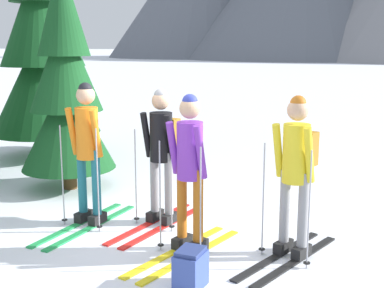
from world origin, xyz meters
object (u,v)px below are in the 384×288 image
at_px(skier_in_purple, 189,167).
at_px(backpack_on_snow_front, 191,269).
at_px(skier_in_yellow, 296,167).
at_px(pine_tree_mid, 66,87).
at_px(skier_in_black, 162,149).
at_px(skier_in_orange, 87,147).
at_px(pine_tree_near, 42,39).

xyz_separation_m(skier_in_purple, backpack_on_snow_front, (0.34, -0.78, -0.76)).
xyz_separation_m(skier_in_yellow, pine_tree_mid, (-3.78, 1.23, 0.62)).
xyz_separation_m(skier_in_black, skier_in_yellow, (1.75, -0.39, 0.02)).
distance_m(skier_in_orange, skier_in_black, 0.92).
distance_m(pine_tree_near, pine_tree_mid, 2.66).
relative_size(pine_tree_mid, backpack_on_snow_front, 9.21).
bearing_deg(pine_tree_near, backpack_on_snow_front, -40.11).
bearing_deg(pine_tree_near, skier_in_purple, -36.30).
bearing_deg(skier_in_purple, backpack_on_snow_front, -66.23).
bearing_deg(skier_in_purple, pine_tree_near, 143.70).
distance_m(skier_in_black, pine_tree_mid, 2.29).
height_order(skier_in_orange, pine_tree_near, pine_tree_near).
bearing_deg(pine_tree_near, pine_tree_mid, -44.17).
bearing_deg(backpack_on_snow_front, pine_tree_mid, 142.58).
bearing_deg(backpack_on_snow_front, skier_in_black, 124.35).
xyz_separation_m(skier_in_orange, backpack_on_snow_front, (1.85, -1.09, -0.80)).
distance_m(pine_tree_near, backpack_on_snow_front, 6.73).
bearing_deg(pine_tree_mid, skier_in_yellow, -18.09).
relative_size(skier_in_orange, skier_in_black, 1.01).
distance_m(skier_in_orange, skier_in_purple, 1.54).
distance_m(skier_in_black, skier_in_yellow, 1.79).
relative_size(skier_in_purple, pine_tree_near, 0.34).
height_order(skier_in_orange, pine_tree_mid, pine_tree_mid).
bearing_deg(skier_in_black, backpack_on_snow_front, -55.65).
bearing_deg(skier_in_orange, pine_tree_near, 135.11).
bearing_deg(skier_in_yellow, pine_tree_mid, 161.91).
height_order(skier_in_black, skier_in_purple, skier_in_purple).
relative_size(pine_tree_near, pine_tree_mid, 1.47).
xyz_separation_m(skier_in_orange, skier_in_black, (0.83, 0.39, -0.03)).
bearing_deg(skier_in_purple, skier_in_black, 133.57).
distance_m(skier_in_orange, pine_tree_mid, 1.83).
height_order(pine_tree_mid, backpack_on_snow_front, pine_tree_mid).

